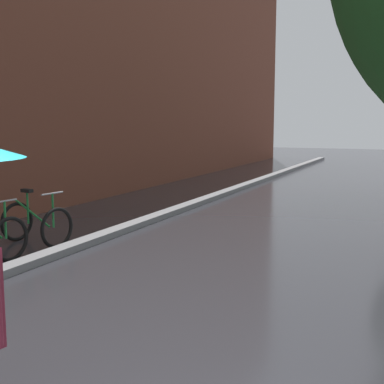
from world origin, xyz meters
TOP-DOWN VIEW (x-y plane):
  - kerb_strip at (-3.20, 10.00)m, footprint 0.30×36.00m
  - parked_bicycle_3 at (-4.02, 5.43)m, footprint 1.17×0.85m

SIDE VIEW (x-z plane):
  - kerb_strip at x=-3.20m, z-range 0.00..0.12m
  - parked_bicycle_3 at x=-4.02m, z-range -0.10..0.86m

